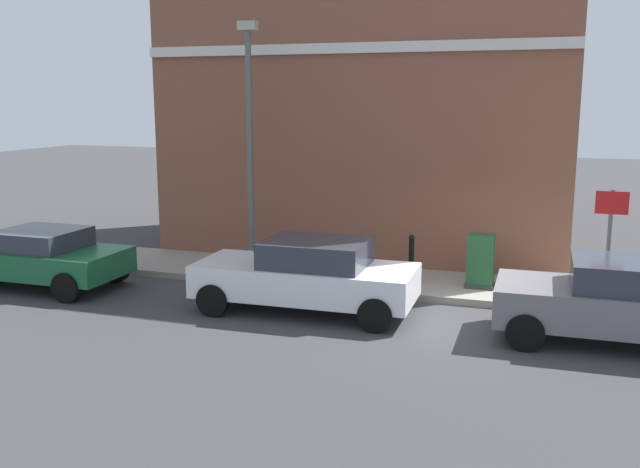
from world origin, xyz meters
The scene contains 11 objects.
ground centered at (0.00, 0.00, 0.00)m, with size 80.00×80.00×0.00m, color #38383A.
sidewalk centered at (2.07, 6.00, 0.07)m, with size 2.27×30.00×0.15m, color gray.
corner_building centered at (6.28, 3.22, 4.62)m, with size 6.27×10.44×9.24m.
car_grey centered at (-0.48, -2.84, 0.77)m, with size 1.92×4.22×1.47m.
car_white centered at (-0.44, 2.91, 0.75)m, with size 1.93×4.35×1.45m.
car_green centered at (-0.57, 9.25, 0.69)m, with size 1.93×4.00×1.31m.
utility_cabinet centered at (1.96, -0.17, 0.68)m, with size 0.46×0.61×1.15m.
bollard_near_cabinet centered at (2.06, 1.35, 0.70)m, with size 0.14×0.14×1.04m.
bollard_far_kerb centered at (1.18, 3.24, 0.70)m, with size 0.14×0.14×1.04m.
street_sign centered at (1.30, -2.64, 1.66)m, with size 0.08×0.60×2.30m.
lamppost centered at (2.09, 5.24, 3.30)m, with size 0.20×0.44×5.72m.
Camera 1 is at (-13.07, -1.63, 4.16)m, focal length 39.61 mm.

